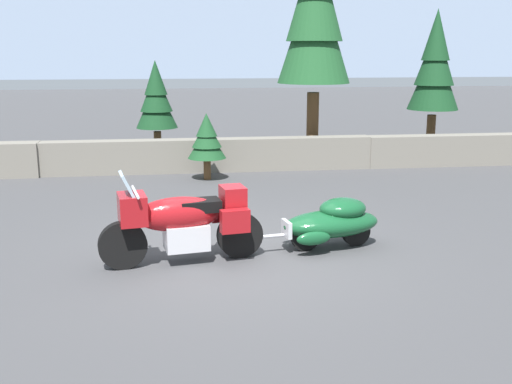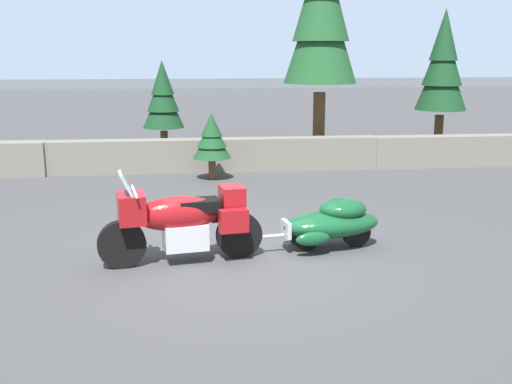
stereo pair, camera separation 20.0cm
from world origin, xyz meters
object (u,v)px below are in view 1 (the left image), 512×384
at_px(car_shaped_trailer, 332,222).
at_px(pine_tree_secondary, 156,98).
at_px(pine_tree_tall, 315,7).
at_px(pine_tree_far_right, 435,65).
at_px(touring_motorcycle, 182,220).

xyz_separation_m(car_shaped_trailer, pine_tree_secondary, (-2.74, 8.15, 1.25)).
bearing_deg(pine_tree_tall, car_shaped_trailer, -100.43).
height_order(pine_tree_tall, pine_tree_secondary, pine_tree_tall).
relative_size(car_shaped_trailer, pine_tree_far_right, 0.56).
xyz_separation_m(car_shaped_trailer, pine_tree_tall, (1.33, 7.23, 3.57)).
bearing_deg(pine_tree_secondary, touring_motorcycle, -86.60).
bearing_deg(pine_tree_secondary, pine_tree_far_right, -3.34).
xyz_separation_m(pine_tree_tall, pine_tree_secondary, (-4.07, 0.91, -2.32)).
xyz_separation_m(touring_motorcycle, car_shaped_trailer, (2.23, 0.37, -0.21)).
height_order(touring_motorcycle, car_shaped_trailer, touring_motorcycle).
relative_size(pine_tree_tall, pine_tree_far_right, 1.59).
distance_m(touring_motorcycle, pine_tree_secondary, 8.59).
height_order(car_shaped_trailer, pine_tree_secondary, pine_tree_secondary).
xyz_separation_m(car_shaped_trailer, pine_tree_far_right, (4.82, 7.71, 2.09)).
xyz_separation_m(touring_motorcycle, pine_tree_tall, (3.56, 7.60, 3.36)).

